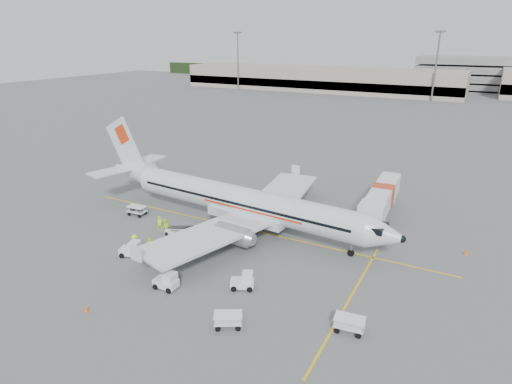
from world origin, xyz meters
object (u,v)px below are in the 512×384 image
tug_fore (242,280)px  tug_mid (166,280)px  jet_bridge (382,202)px  belt_loader (180,229)px  tug_aft (131,249)px  aircraft (242,183)px

tug_fore → tug_mid: bearing=-176.2°
tug_mid → jet_bridge: bearing=59.7°
belt_loader → tug_aft: 5.44m
aircraft → tug_mid: (0.49, -14.10, -4.47)m
aircraft → jet_bridge: size_ratio=2.43×
jet_bridge → tug_fore: bearing=-111.0°
aircraft → tug_mid: 14.80m
aircraft → tug_fore: aircraft is taller
jet_bridge → tug_fore: jet_bridge is taller
belt_loader → tug_mid: bearing=-36.2°
belt_loader → tug_fore: 11.28m
jet_bridge → tug_fore: 21.84m
aircraft → jet_bridge: aircraft is taller
aircraft → jet_bridge: bearing=40.7°
tug_fore → tug_mid: (-5.78, -3.05, 0.02)m
belt_loader → tug_aft: (-2.29, -4.89, -0.65)m
aircraft → jet_bridge: 16.70m
tug_fore → jet_bridge: bearing=47.1°
jet_bridge → tug_mid: size_ratio=7.72×
jet_bridge → belt_loader: 23.44m
belt_loader → tug_fore: bearing=-0.7°
aircraft → belt_loader: size_ratio=7.10×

